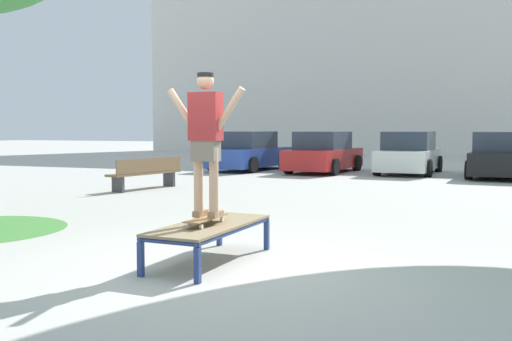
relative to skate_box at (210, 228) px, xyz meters
The scene contains 10 objects.
ground_plane 0.48m from the skate_box, 34.72° to the right, with size 120.00×120.00×0.00m, color #B7B5AD.
building_facade 32.44m from the skate_box, 94.28° to the left, with size 33.41×4.00×13.32m, color silver.
skate_box is the anchor object (origin of this frame).
skateboard 0.15m from the skate_box, 92.20° to the right, with size 0.20×0.80×0.09m.
skater 1.12m from the skate_box, 92.24° to the right, with size 1.00×0.28×1.69m.
car_blue 15.63m from the skate_box, 110.58° to the left, with size 2.28×4.37×1.50m.
car_red 14.79m from the skate_box, 99.71° to the left, with size 2.21×4.34×1.50m.
car_white 15.09m from the skate_box, 88.08° to the left, with size 2.09×4.29×1.50m.
car_black 14.88m from the skate_box, 76.38° to the left, with size 2.13×4.31×1.50m.
park_bench 8.74m from the skate_box, 127.15° to the left, with size 0.90×2.44×0.83m.
Camera 1 is at (2.84, -6.05, 1.59)m, focal length 40.79 mm.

